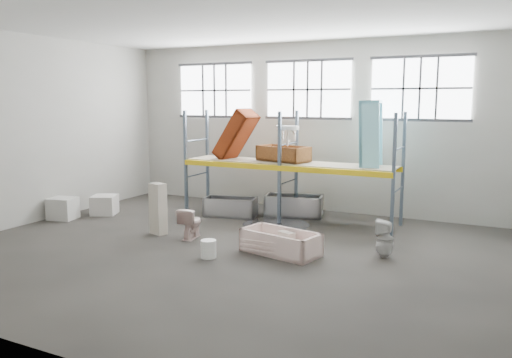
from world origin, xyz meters
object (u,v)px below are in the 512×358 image
Objects in this scene: steel_tub_left at (231,207)px; bucket at (209,249)px; cistern_tall at (158,209)px; toilet_white at (385,239)px; steel_tub_right at (294,206)px; toilet_beige at (191,223)px; carton_near at (63,208)px; bathtub_beige at (280,242)px; rust_tub_flat at (283,153)px; blue_tub_upright at (371,135)px.

steel_tub_left is 3.85× the size of bucket.
cistern_tall is 5.49m from toilet_white.
cistern_tall is 0.78× the size of steel_tub_right.
bucket is (1.20, -1.14, -0.19)m from toilet_beige.
steel_tub_left is at bearing 112.53° from bucket.
toilet_white is 2.15× the size of bucket.
carton_near is (-5.63, -3.26, 0.00)m from steel_tub_right.
rust_tub_flat is at bearing 125.11° from bathtub_beige.
rust_tub_flat is 3.88× the size of bucket.
steel_tub_left is 3.92m from bucket.
toilet_white is at bearing 2.98° from carton_near.
toilet_white is 0.50× the size of steel_tub_right.
bucket is (-3.31, -1.67, -0.22)m from toilet_white.
bathtub_beige is 2.21m from toilet_white.
bathtub_beige is at bearing -72.22° from steel_tub_right.
rust_tub_flat is at bearing 20.91° from steel_tub_left.
blue_tub_upright is at bearing -165.38° from toilet_white.
toilet_white is at bearing 24.06° from cistern_tall.
toilet_white reaches higher than bucket.
toilet_white is at bearing 31.43° from bathtub_beige.
toilet_beige is at bearing -171.87° from bathtub_beige.
bucket is at bearing -91.39° from steel_tub_right.
cistern_tall reaches higher than bathtub_beige.
carton_near is (-6.75, 0.26, 0.05)m from bathtub_beige.
rust_tub_flat reaches higher than bucket.
steel_tub_right is at bearing 173.76° from blue_tub_upright.
bathtub_beige is at bearing -2.16° from carton_near.
bathtub_beige is at bearing 15.57° from cistern_tall.
bathtub_beige is 1.04× the size of steel_tub_right.
blue_tub_upright reaches higher than carton_near.
steel_tub_right is at bearing -137.74° from toilet_white.
toilet_white is at bearing -22.06° from steel_tub_left.
cistern_tall reaches higher than carton_near.
toilet_white reaches higher than toilet_beige.
cistern_tall is 1.56× the size of toilet_white.
blue_tub_upright is at bearing 61.20° from bucket.
rust_tub_flat reaches higher than toilet_white.
bathtub_beige is 0.95× the size of blue_tub_upright.
toilet_beige is 0.46× the size of steel_tub_right.
blue_tub_upright is (1.09, 3.27, 2.15)m from bathtub_beige.
cistern_tall is 0.86× the size of rust_tub_flat.
steel_tub_right is (-1.13, 3.51, 0.05)m from bathtub_beige.
blue_tub_upright is (3.52, 3.08, 2.02)m from toilet_beige.
cistern_tall is at bearing -123.84° from steel_tub_right.
steel_tub_right is (-3.21, 2.80, -0.11)m from toilet_white.
cistern_tall is 3.40m from carton_near.
cistern_tall is (-3.37, 0.16, 0.39)m from bathtub_beige.
rust_tub_flat is at bearing -178.38° from blue_tub_upright.
toilet_beige reaches higher than bucket.
toilet_beige is (-2.43, 0.18, 0.13)m from bathtub_beige.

